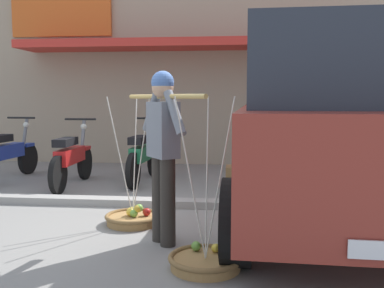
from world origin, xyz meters
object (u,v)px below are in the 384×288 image
object	(u,v)px
fruit_vendor	(163,145)
fruit_basket_left_side	(206,260)
parked_truck	(330,135)
wooden_crate	(239,176)
motorcycle_nearest_shop	(7,154)
motorcycle_second_in_row	(72,159)
motorcycle_third_in_row	(144,156)
fruit_basket_right_side	(133,217)

from	to	relation	value
fruit_vendor	fruit_basket_left_side	size ratio (longest dim) A/B	1.17
parked_truck	wooden_crate	bearing A→B (deg)	113.92
motorcycle_nearest_shop	motorcycle_second_in_row	world-z (taller)	same
fruit_vendor	motorcycle_second_in_row	size ratio (longest dim) A/B	0.93
parked_truck	fruit_basket_left_side	bearing A→B (deg)	-132.40
motorcycle_second_in_row	parked_truck	xyz separation A→B (m)	(3.69, -1.86, 0.58)
fruit_basket_left_side	wooden_crate	size ratio (longest dim) A/B	3.30
motorcycle_third_in_row	fruit_basket_right_side	bearing A→B (deg)	-80.36
motorcycle_second_in_row	parked_truck	size ratio (longest dim) A/B	0.38
parked_truck	fruit_vendor	bearing A→B (deg)	-156.07
parked_truck	motorcycle_third_in_row	bearing A→B (deg)	138.16
fruit_basket_right_side	motorcycle_nearest_shop	bearing A→B (deg)	139.43
motorcycle_third_in_row	wooden_crate	bearing A→B (deg)	-3.99
motorcycle_nearest_shop	motorcycle_third_in_row	bearing A→B (deg)	1.59
fruit_basket_left_side	parked_truck	world-z (taller)	parked_truck
motorcycle_nearest_shop	wooden_crate	world-z (taller)	motorcycle_nearest_shop
fruit_basket_right_side	wooden_crate	world-z (taller)	fruit_basket_right_side
fruit_basket_left_side	motorcycle_second_in_row	distance (m)	4.07
fruit_vendor	fruit_basket_right_side	xyz separation A→B (m)	(-0.46, 0.62, -0.90)
parked_truck	fruit_basket_right_side	bearing A→B (deg)	-176.10
motorcycle_nearest_shop	wooden_crate	distance (m)	4.03
parked_truck	wooden_crate	xyz separation A→B (m)	(-0.98, 2.22, -0.87)
motorcycle_nearest_shop	motorcycle_third_in_row	size ratio (longest dim) A/B	1.00
fruit_basket_left_side	motorcycle_third_in_row	bearing A→B (deg)	109.96
motorcycle_second_in_row	fruit_basket_right_side	bearing A→B (deg)	-53.20
motorcycle_third_in_row	motorcycle_second_in_row	bearing A→B (deg)	-156.46
fruit_basket_right_side	fruit_basket_left_side	bearing A→B (deg)	-53.00
fruit_basket_left_side	motorcycle_second_in_row	xyz separation A→B (m)	(-2.43, 3.24, 0.38)
fruit_basket_left_side	wooden_crate	xyz separation A→B (m)	(0.27, 3.60, 0.09)
fruit_vendor	wooden_crate	xyz separation A→B (m)	(0.74, 2.98, -0.82)
fruit_vendor	parked_truck	bearing A→B (deg)	23.93
wooden_crate	motorcycle_second_in_row	bearing A→B (deg)	-172.45
fruit_basket_left_side	motorcycle_third_in_row	distance (m)	3.97
fruit_vendor	motorcycle_third_in_row	xyz separation A→B (m)	(-0.88, 3.10, -0.52)
fruit_vendor	wooden_crate	world-z (taller)	fruit_vendor
motorcycle_second_in_row	parked_truck	distance (m)	4.17
fruit_basket_left_side	motorcycle_nearest_shop	distance (m)	5.24
fruit_basket_right_side	parked_truck	world-z (taller)	parked_truck
motorcycle_third_in_row	wooden_crate	size ratio (longest dim) A/B	4.14
motorcycle_nearest_shop	wooden_crate	xyz separation A→B (m)	(4.02, -0.05, -0.29)
fruit_basket_left_side	motorcycle_nearest_shop	xyz separation A→B (m)	(-3.75, 3.64, 0.38)
motorcycle_second_in_row	wooden_crate	xyz separation A→B (m)	(2.70, 0.36, -0.29)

